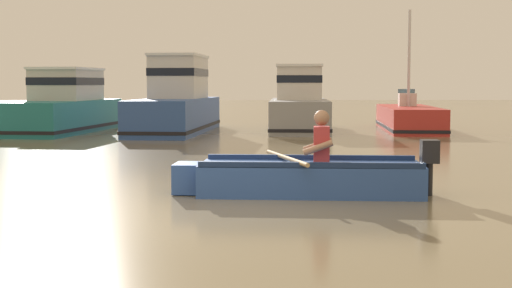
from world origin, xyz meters
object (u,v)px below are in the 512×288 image
Objects in this scene: moored_boat_teal at (63,108)px; moored_boat_blue at (177,103)px; moored_boat_grey at (299,106)px; moored_boat_red at (409,119)px; rowboat_with_person at (306,177)px.

moored_boat_blue is (3.68, -0.13, 0.14)m from moored_boat_teal.
moored_boat_teal is at bearing -174.91° from moored_boat_grey.
moored_boat_blue is 1.12× the size of moored_boat_grey.
rowboat_with_person is at bearing -108.41° from moored_boat_red.
rowboat_with_person is 0.53× the size of moored_boat_blue.
moored_boat_teal is at bearing 178.04° from moored_boat_blue.
moored_boat_blue reaches higher than moored_boat_teal.
moored_boat_blue is at bearing 102.25° from rowboat_with_person.
moored_boat_blue is at bearing -168.55° from moored_boat_grey.
moored_boat_red reaches higher than moored_boat_blue.
rowboat_with_person is 14.37m from moored_boat_grey.
moored_boat_grey is 0.99× the size of moored_boat_red.
moored_boat_red is at bearing -1.39° from moored_boat_grey.
moored_boat_blue is at bearing -1.96° from moored_boat_teal.
moored_boat_red reaches higher than moored_boat_teal.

